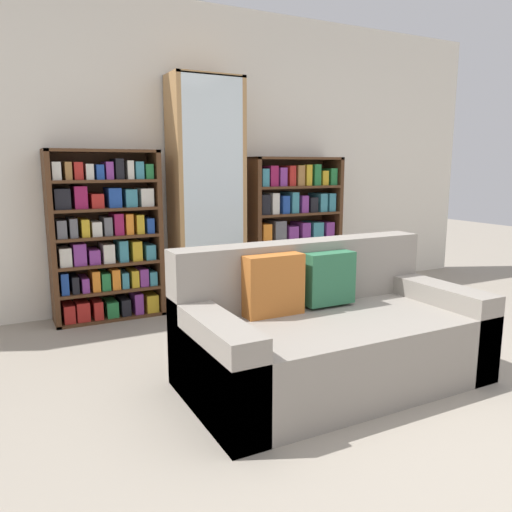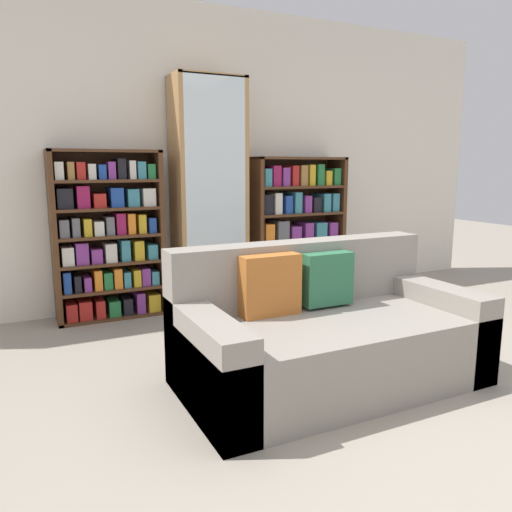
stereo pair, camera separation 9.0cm
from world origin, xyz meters
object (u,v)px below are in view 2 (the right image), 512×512
at_px(wine_bottle, 317,300).
at_px(bookshelf_left, 108,238).
at_px(display_cabinet, 209,196).
at_px(bookshelf_right, 296,228).
at_px(couch, 326,335).

bearing_deg(wine_bottle, bookshelf_left, 151.47).
height_order(bookshelf_left, display_cabinet, display_cabinet).
bearing_deg(display_cabinet, bookshelf_right, 0.96).
height_order(bookshelf_right, wine_bottle, bookshelf_right).
distance_m(couch, wine_bottle, 1.23).
bearing_deg(bookshelf_right, display_cabinet, -179.04).
bearing_deg(display_cabinet, wine_bottle, -51.96).
bearing_deg(couch, bookshelf_right, 64.30).
distance_m(bookshelf_left, bookshelf_right, 1.83).
height_order(couch, bookshelf_left, bookshelf_left).
bearing_deg(bookshelf_right, couch, -115.70).
relative_size(bookshelf_left, wine_bottle, 3.45).
distance_m(bookshelf_left, wine_bottle, 1.83).
xyz_separation_m(bookshelf_left, wine_bottle, (1.54, -0.84, -0.52)).
bearing_deg(wine_bottle, display_cabinet, 128.04).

